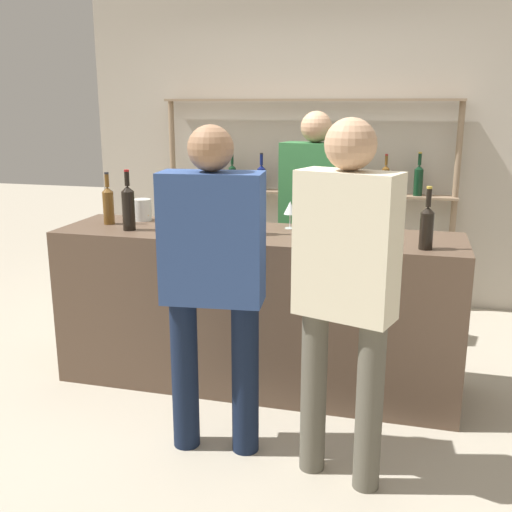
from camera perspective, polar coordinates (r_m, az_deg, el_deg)
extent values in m
plane|color=#B2A893|center=(3.95, 0.00, -11.81)|extent=(16.00, 16.00, 0.00)
cube|color=brown|center=(3.76, 0.00, -5.08)|extent=(2.46, 0.64, 0.98)
cube|color=#B2A899|center=(5.43, 5.22, 10.71)|extent=(4.06, 0.12, 2.80)
cylinder|color=#897056|center=(5.66, -7.82, 5.57)|extent=(0.05, 0.05, 1.78)
cylinder|color=#897056|center=(5.25, 18.33, 4.28)|extent=(0.05, 0.05, 1.78)
cube|color=#897056|center=(5.25, 4.98, 14.59)|extent=(2.54, 0.18, 0.02)
cube|color=#897056|center=(5.30, 4.79, 6.03)|extent=(2.54, 0.18, 0.02)
cylinder|color=black|center=(5.52, -4.98, 7.66)|extent=(0.07, 0.07, 0.23)
cone|color=black|center=(5.51, -5.01, 9.00)|extent=(0.07, 0.07, 0.03)
cylinder|color=black|center=(5.51, -5.02, 9.62)|extent=(0.03, 0.03, 0.09)
cylinder|color=gold|center=(5.50, -5.04, 10.14)|extent=(0.03, 0.03, 0.01)
cylinder|color=black|center=(5.44, -2.27, 7.39)|extent=(0.07, 0.07, 0.19)
cone|color=black|center=(5.43, -2.28, 8.53)|extent=(0.07, 0.07, 0.03)
cylinder|color=black|center=(5.42, -2.29, 9.19)|extent=(0.03, 0.03, 0.10)
cylinder|color=#232328|center=(5.42, -2.29, 9.76)|extent=(0.03, 0.03, 0.01)
cylinder|color=#0F1956|center=(5.37, 0.51, 7.30)|extent=(0.07, 0.07, 0.19)
cone|color=#0F1956|center=(5.36, 0.52, 8.47)|extent=(0.07, 0.07, 0.03)
cylinder|color=#0F1956|center=(5.35, 0.52, 9.15)|extent=(0.03, 0.03, 0.10)
cylinder|color=#232328|center=(5.35, 0.52, 9.73)|extent=(0.03, 0.03, 0.01)
cylinder|color=black|center=(5.31, 3.37, 7.20)|extent=(0.08, 0.08, 0.19)
cone|color=black|center=(5.30, 3.38, 8.38)|extent=(0.08, 0.08, 0.03)
cylinder|color=black|center=(5.29, 3.39, 9.00)|extent=(0.03, 0.03, 0.08)
cylinder|color=gold|center=(5.29, 3.40, 9.50)|extent=(0.03, 0.03, 0.01)
cylinder|color=silver|center=(5.26, 6.28, 7.24)|extent=(0.08, 0.08, 0.22)
cone|color=silver|center=(5.25, 6.32, 8.60)|extent=(0.08, 0.08, 0.04)
cylinder|color=silver|center=(5.24, 6.34, 9.30)|extent=(0.03, 0.03, 0.09)
cylinder|color=gold|center=(5.24, 6.35, 9.87)|extent=(0.03, 0.03, 0.01)
cylinder|color=black|center=(5.23, 9.22, 6.91)|extent=(0.07, 0.07, 0.18)
cone|color=black|center=(5.22, 9.27, 8.09)|extent=(0.07, 0.07, 0.03)
cylinder|color=black|center=(5.22, 9.30, 8.79)|extent=(0.03, 0.03, 0.10)
cylinder|color=#232328|center=(5.21, 9.32, 9.38)|extent=(0.03, 0.03, 0.01)
cylinder|color=brown|center=(5.21, 12.21, 6.94)|extent=(0.06, 0.06, 0.22)
cone|color=brown|center=(5.20, 12.28, 8.28)|extent=(0.06, 0.06, 0.03)
cylinder|color=brown|center=(5.19, 12.31, 8.89)|extent=(0.02, 0.02, 0.08)
cylinder|color=maroon|center=(5.19, 12.34, 9.40)|extent=(0.03, 0.03, 0.01)
cylinder|color=black|center=(5.21, 15.19, 6.76)|extent=(0.07, 0.07, 0.22)
cone|color=black|center=(5.20, 15.29, 8.14)|extent=(0.07, 0.07, 0.03)
cylinder|color=black|center=(5.19, 15.34, 8.86)|extent=(0.03, 0.03, 0.10)
cylinder|color=gold|center=(5.18, 15.38, 9.47)|extent=(0.03, 0.03, 0.01)
cylinder|color=black|center=(3.55, -0.56, 3.61)|extent=(0.09, 0.09, 0.20)
cone|color=black|center=(3.53, -0.56, 5.47)|extent=(0.09, 0.09, 0.04)
cylinder|color=black|center=(3.52, -0.56, 6.45)|extent=(0.03, 0.03, 0.08)
cylinder|color=black|center=(3.52, -0.57, 7.22)|extent=(0.03, 0.03, 0.01)
cylinder|color=black|center=(3.31, 15.92, 2.29)|extent=(0.07, 0.07, 0.20)
cone|color=black|center=(3.29, 16.06, 4.25)|extent=(0.07, 0.07, 0.03)
cylinder|color=black|center=(3.28, 16.14, 5.35)|extent=(0.03, 0.03, 0.10)
cylinder|color=gold|center=(3.28, 16.20, 6.29)|extent=(0.03, 0.03, 0.01)
cylinder|color=black|center=(3.75, -12.04, 4.22)|extent=(0.08, 0.08, 0.24)
cone|color=black|center=(3.73, -12.15, 6.29)|extent=(0.08, 0.08, 0.03)
cylinder|color=black|center=(3.72, -12.20, 7.21)|extent=(0.03, 0.03, 0.09)
cylinder|color=maroon|center=(3.72, -12.24, 7.96)|extent=(0.03, 0.03, 0.01)
cylinder|color=brown|center=(3.98, -13.87, 4.46)|extent=(0.07, 0.07, 0.21)
cone|color=brown|center=(3.96, -13.97, 6.17)|extent=(0.07, 0.07, 0.03)
cylinder|color=brown|center=(3.95, -14.02, 6.99)|extent=(0.03, 0.03, 0.08)
cylinder|color=#232328|center=(3.94, -14.06, 7.66)|extent=(0.03, 0.03, 0.01)
cylinder|color=silver|center=(3.42, 8.42, 3.29)|extent=(0.07, 0.07, 0.23)
cone|color=silver|center=(3.40, 8.50, 5.43)|extent=(0.07, 0.07, 0.03)
cylinder|color=silver|center=(3.39, 8.54, 6.40)|extent=(0.03, 0.03, 0.08)
cylinder|color=#232328|center=(3.38, 8.57, 7.21)|extent=(0.03, 0.03, 0.01)
cylinder|color=brown|center=(3.81, -6.27, 4.58)|extent=(0.07, 0.07, 0.24)
cone|color=brown|center=(3.79, -6.32, 6.59)|extent=(0.07, 0.07, 0.03)
cylinder|color=brown|center=(3.78, -6.34, 7.41)|extent=(0.03, 0.03, 0.08)
cylinder|color=#232328|center=(3.77, -6.36, 8.08)|extent=(0.03, 0.03, 0.01)
cylinder|color=silver|center=(3.74, 3.25, 2.66)|extent=(0.06, 0.06, 0.00)
cylinder|color=silver|center=(3.73, 3.26, 3.34)|extent=(0.01, 0.01, 0.09)
cone|color=silver|center=(3.72, 3.27, 4.62)|extent=(0.08, 0.08, 0.08)
cylinder|color=silver|center=(4.06, -10.78, 4.35)|extent=(0.12, 0.12, 0.14)
sphere|color=tan|center=(4.03, -10.49, 3.59)|extent=(0.02, 0.02, 0.02)
sphere|color=tan|center=(4.03, -10.28, 3.86)|extent=(0.02, 0.02, 0.02)
sphere|color=tan|center=(4.02, -10.77, 4.17)|extent=(0.02, 0.02, 0.02)
sphere|color=tan|center=(4.06, -10.34, 4.12)|extent=(0.02, 0.02, 0.02)
sphere|color=tan|center=(4.09, -10.52, 3.65)|extent=(0.02, 0.02, 0.02)
sphere|color=tan|center=(4.02, -10.30, 3.84)|extent=(0.02, 0.02, 0.02)
sphere|color=tan|center=(4.04, -10.92, 3.76)|extent=(0.02, 0.02, 0.02)
cylinder|color=black|center=(4.60, 3.58, -2.49)|extent=(0.14, 0.14, 0.82)
cylinder|color=black|center=(4.50, 7.26, -2.98)|extent=(0.14, 0.14, 0.82)
cube|color=#2D6B38|center=(4.39, 5.62, 6.46)|extent=(0.52, 0.31, 0.65)
sphere|color=tan|center=(4.35, 5.77, 12.14)|extent=(0.22, 0.22, 0.22)
cylinder|color=#121C33|center=(3.07, -1.03, -11.56)|extent=(0.14, 0.14, 0.80)
cylinder|color=#121C33|center=(3.14, -6.79, -11.10)|extent=(0.14, 0.14, 0.80)
cube|color=navy|center=(2.86, -4.19, 1.68)|extent=(0.51, 0.26, 0.63)
sphere|color=#936B4C|center=(2.80, -4.35, 10.19)|extent=(0.22, 0.22, 0.22)
cylinder|color=#575347|center=(2.84, 10.74, -13.95)|extent=(0.12, 0.12, 0.82)
cylinder|color=#575347|center=(2.94, 5.51, -12.72)|extent=(0.12, 0.12, 0.82)
cube|color=beige|center=(2.63, 8.63, 0.97)|extent=(0.48, 0.32, 0.65)
sphere|color=tan|center=(2.56, 9.00, 10.47)|extent=(0.22, 0.22, 0.22)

